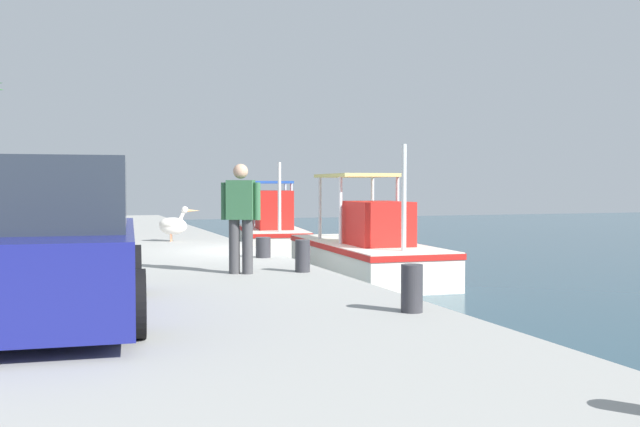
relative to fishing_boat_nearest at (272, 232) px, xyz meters
The scene contains 8 objects.
fishing_boat_nearest is the anchor object (origin of this frame).
fishing_boat_second 7.02m from the fishing_boat_nearest, ahead, with size 5.96×2.26×2.93m.
pelican 6.48m from the fishing_boat_nearest, 36.60° to the right, with size 0.52×0.97×0.82m.
fisherman_standing 12.28m from the fishing_boat_nearest, 17.85° to the right, with size 0.39×0.54×1.63m.
parked_car 15.82m from the fishing_boat_nearest, 23.83° to the right, with size 4.22×2.13×1.57m.
mooring_bollard_nearest 9.87m from the fishing_boat_nearest, 16.62° to the right, with size 0.27×0.27×0.37m, color #333338.
mooring_bollard_second 12.09m from the fishing_boat_nearest, 13.50° to the right, with size 0.23×0.23×0.49m, color #333338.
mooring_bollard_third 15.64m from the fishing_boat_nearest, 10.40° to the right, with size 0.23×0.23×0.49m, color #333338.
Camera 1 is at (13.96, -3.81, 2.11)m, focal length 40.15 mm.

